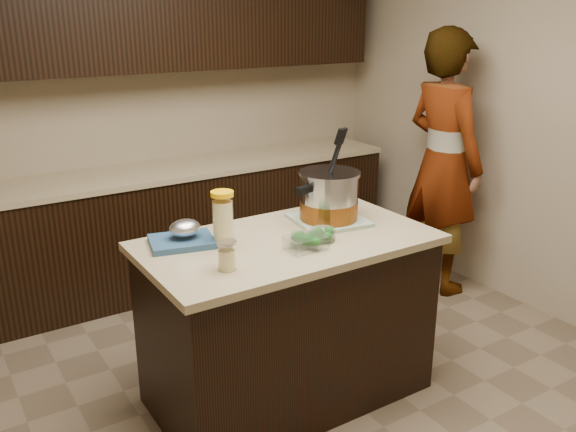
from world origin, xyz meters
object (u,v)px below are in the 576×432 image
at_px(island, 288,319).
at_px(lemonade_pitcher, 223,221).
at_px(person, 443,163).
at_px(stock_pot, 329,199).

relative_size(island, lemonade_pitcher, 5.50).
bearing_deg(lemonade_pitcher, person, 13.90).
bearing_deg(person, lemonade_pitcher, 106.80).
xyz_separation_m(stock_pot, lemonade_pitcher, (-0.63, -0.00, -0.01)).
bearing_deg(island, person, 19.33).
height_order(stock_pot, person, person).
bearing_deg(stock_pot, island, -174.05).
relative_size(island, person, 0.77).
height_order(island, person, person).
distance_m(stock_pot, lemonade_pitcher, 0.63).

